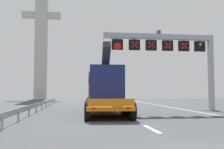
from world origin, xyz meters
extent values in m
cube|color=silver|center=(-0.44, 5.51, 0.01)|extent=(0.20, 2.60, 0.01)
cube|color=silver|center=(-0.44, 11.27, 0.01)|extent=(0.20, 2.60, 0.01)
cube|color=silver|center=(-0.44, 17.03, 0.01)|extent=(0.20, 2.60, 0.01)
cube|color=silver|center=(-0.44, 22.79, 0.01)|extent=(0.20, 2.60, 0.01)
cube|color=silver|center=(-0.44, 28.54, 0.01)|extent=(0.20, 2.60, 0.01)
cube|color=silver|center=(-0.44, 34.30, 0.01)|extent=(0.20, 2.60, 0.01)
cube|color=silver|center=(6.20, 12.00, 0.01)|extent=(0.20, 63.00, 0.01)
cube|color=#9EA0A5|center=(8.04, 15.84, 3.41)|extent=(0.40, 0.40, 6.82)
cube|color=slate|center=(8.04, 15.84, 0.04)|extent=(0.90, 0.90, 0.08)
cube|color=#9EA0A5|center=(3.27, 15.84, 6.57)|extent=(9.94, 0.44, 0.44)
cube|color=#4C4C51|center=(3.22, 15.84, 6.97)|extent=(0.28, 0.40, 0.28)
cube|color=black|center=(7.03, 15.84, 5.79)|extent=(0.97, 0.24, 0.92)
cube|color=#9EA0A5|center=(7.03, 15.84, 6.30)|extent=(0.08, 0.08, 0.16)
cone|color=orange|center=(7.03, 15.71, 5.88)|extent=(0.35, 0.35, 0.32)
cube|color=black|center=(5.53, 15.84, 5.79)|extent=(0.97, 0.24, 0.92)
cube|color=#9EA0A5|center=(5.53, 15.84, 6.30)|extent=(0.08, 0.08, 0.16)
cube|color=red|center=(5.53, 15.71, 5.79)|extent=(0.59, 0.02, 0.59)
cube|color=red|center=(5.53, 15.71, 5.79)|extent=(0.59, 0.02, 0.59)
cube|color=black|center=(4.03, 15.84, 5.79)|extent=(0.97, 0.24, 0.92)
cube|color=#9EA0A5|center=(4.03, 15.84, 6.30)|extent=(0.08, 0.08, 0.16)
cube|color=red|center=(4.03, 15.71, 5.79)|extent=(0.59, 0.02, 0.59)
cube|color=red|center=(4.03, 15.71, 5.79)|extent=(0.59, 0.02, 0.59)
cube|color=black|center=(2.52, 15.84, 5.79)|extent=(0.97, 0.24, 0.92)
cube|color=#9EA0A5|center=(2.52, 15.84, 6.30)|extent=(0.08, 0.08, 0.16)
cube|color=red|center=(2.52, 15.71, 5.79)|extent=(0.59, 0.02, 0.59)
cube|color=red|center=(2.52, 15.71, 5.79)|extent=(0.59, 0.02, 0.59)
cube|color=black|center=(1.02, 15.84, 5.79)|extent=(0.97, 0.24, 0.92)
cube|color=#9EA0A5|center=(1.02, 15.84, 6.30)|extent=(0.08, 0.08, 0.16)
cube|color=red|center=(1.02, 15.71, 5.79)|extent=(0.59, 0.02, 0.59)
cube|color=red|center=(1.02, 15.71, 5.79)|extent=(0.59, 0.02, 0.59)
cube|color=black|center=(-0.48, 15.84, 5.79)|extent=(0.97, 0.24, 0.92)
cube|color=#9EA0A5|center=(-0.48, 15.84, 6.30)|extent=(0.08, 0.08, 0.16)
cone|color=red|center=(-0.48, 15.71, 5.62)|extent=(0.62, 0.02, 0.62)
cube|color=orange|center=(-1.74, 13.63, 0.73)|extent=(3.21, 10.50, 0.24)
cube|color=orange|center=(-1.95, 8.35, 1.10)|extent=(2.66, 0.18, 0.44)
cylinder|color=black|center=(-3.27, 9.18, 0.55)|extent=(0.36, 1.11, 1.10)
cylinder|color=black|center=(-0.57, 9.08, 0.55)|extent=(0.36, 1.11, 1.10)
cylinder|color=black|center=(-3.23, 10.23, 0.55)|extent=(0.36, 1.11, 1.10)
cylinder|color=black|center=(-0.53, 10.13, 0.55)|extent=(0.36, 1.11, 1.10)
cylinder|color=black|center=(-3.19, 11.28, 0.55)|extent=(0.36, 1.11, 1.10)
cylinder|color=black|center=(-0.49, 11.18, 0.55)|extent=(0.36, 1.11, 1.10)
cylinder|color=black|center=(-3.14, 12.33, 0.55)|extent=(0.36, 1.11, 1.10)
cylinder|color=black|center=(-0.45, 12.23, 0.55)|extent=(0.36, 1.11, 1.10)
cylinder|color=black|center=(-3.10, 13.38, 0.55)|extent=(0.36, 1.11, 1.10)
cylinder|color=black|center=(-0.41, 13.27, 0.55)|extent=(0.36, 1.11, 1.10)
cube|color=red|center=(-1.46, 20.72, 2.10)|extent=(2.70, 3.30, 3.10)
cube|color=black|center=(-1.46, 20.72, 2.80)|extent=(2.73, 3.32, 0.60)
cylinder|color=black|center=(-2.72, 21.65, 0.55)|extent=(0.38, 1.11, 1.10)
cylinder|color=black|center=(-0.14, 21.55, 0.55)|extent=(0.38, 1.11, 1.10)
cylinder|color=black|center=(-2.79, 19.65, 0.55)|extent=(0.38, 1.11, 1.10)
cylinder|color=black|center=(-0.22, 19.55, 0.55)|extent=(0.38, 1.11, 1.10)
cube|color=navy|center=(-1.73, 14.03, 2.20)|extent=(2.60, 5.81, 2.70)
cube|color=#2D2D33|center=(-1.76, 13.17, 4.15)|extent=(0.68, 2.96, 2.29)
cube|color=red|center=(-2.93, 8.35, 0.80)|extent=(0.20, 0.07, 0.12)
cube|color=red|center=(-0.97, 8.27, 0.80)|extent=(0.20, 0.07, 0.12)
cube|color=#999EA3|center=(-7.23, 15.71, 0.60)|extent=(0.04, 35.43, 0.32)
cube|color=#999EA3|center=(-7.17, 6.05, 0.30)|extent=(0.10, 0.10, 0.60)
cube|color=#999EA3|center=(-7.17, 9.27, 0.30)|extent=(0.10, 0.10, 0.60)
cube|color=#999EA3|center=(-7.17, 12.49, 0.30)|extent=(0.10, 0.10, 0.60)
cube|color=#999EA3|center=(-7.17, 15.71, 0.30)|extent=(0.10, 0.10, 0.60)
cube|color=#999EA3|center=(-7.17, 18.94, 0.30)|extent=(0.10, 0.10, 0.60)
cube|color=#999EA3|center=(-7.17, 22.16, 0.30)|extent=(0.10, 0.10, 0.60)
cube|color=#999EA3|center=(-7.17, 25.38, 0.30)|extent=(0.10, 0.10, 0.60)
cube|color=#999EA3|center=(-7.17, 28.60, 0.30)|extent=(0.10, 0.10, 0.60)
cube|color=#999EA3|center=(-7.17, 31.82, 0.30)|extent=(0.10, 0.10, 0.60)
cube|color=#B7B7B2|center=(-12.69, 57.17, 16.14)|extent=(2.80, 2.00, 32.28)
cube|color=#B7B7B2|center=(-12.69, 57.17, 20.01)|extent=(9.00, 1.60, 1.40)
camera|label=1|loc=(-3.79, -6.30, 1.72)|focal=41.98mm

